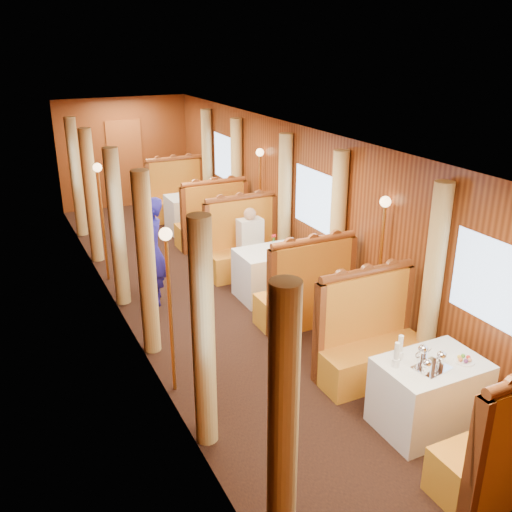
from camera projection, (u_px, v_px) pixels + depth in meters
floor at (227, 305)px, 8.57m from camera, size 3.00×12.00×0.01m
ceiling at (224, 138)px, 7.67m from camera, size 3.00×12.00×0.01m
wall_far at (125, 153)px, 13.16m from camera, size 3.00×0.01×2.50m
wall_left at (121, 241)px, 7.51m from camera, size 0.01×12.00×2.50m
wall_right at (316, 213)px, 8.73m from camera, size 0.01×12.00×2.50m
doorway_far at (126, 164)px, 13.22m from camera, size 0.80×0.04×2.00m
table_near at (429, 394)px, 5.80m from camera, size 1.05×0.72×0.75m
banquette_near_fwd at (510, 451)px, 4.94m from camera, size 1.30×0.55×1.34m
banquette_near_aft at (370, 344)px, 6.64m from camera, size 1.30×0.55×1.34m
table_mid at (272, 273)px, 8.74m from camera, size 1.05×0.72×0.75m
banquette_mid_fwd at (305, 296)px, 7.87m from camera, size 1.30×0.55×1.34m
banquette_mid_aft at (244, 250)px, 9.58m from camera, size 1.30×0.55×1.34m
table_far at (194, 213)px, 11.68m from camera, size 1.05×0.72×0.75m
banquette_far_fwd at (212, 225)px, 10.81m from camera, size 1.30×0.55×1.34m
banquette_far_aft at (178, 199)px, 12.51m from camera, size 1.30×0.55×1.34m
tea_tray at (432, 368)px, 5.56m from camera, size 0.38×0.32×0.01m
teapot_left at (427, 369)px, 5.44m from camera, size 0.19×0.17×0.12m
teapot_right at (441, 361)px, 5.57m from camera, size 0.18×0.16×0.13m
teapot_back at (422, 355)px, 5.67m from camera, size 0.17×0.13×0.14m
fruit_plate at (464, 360)px, 5.67m from camera, size 0.20×0.20×0.05m
cup_inboard at (396, 357)px, 5.56m from camera, size 0.08×0.08×0.26m
cup_outboard at (400, 350)px, 5.69m from camera, size 0.08×0.08×0.26m
rose_vase_mid at (274, 239)px, 8.55m from camera, size 0.06×0.06×0.36m
rose_vase_far at (191, 187)px, 11.50m from camera, size 0.06×0.06×0.36m
window_left_near at (225, 352)px, 4.51m from camera, size 0.01×1.20×0.90m
curtain_left_near_a at (283, 434)px, 4.00m from camera, size 0.22×0.22×2.35m
curtain_left_near_b at (203, 336)px, 5.31m from camera, size 0.22×0.22×2.35m
window_right_near at (498, 285)px, 5.71m from camera, size 0.01×1.20×0.90m
curtain_right_near_b at (433, 283)px, 6.43m from camera, size 0.22×0.22×2.35m
window_left_mid at (121, 227)px, 7.45m from camera, size 0.01×1.20×0.90m
curtain_left_mid_a at (146, 265)px, 6.93m from camera, size 0.22×0.22×2.35m
curtain_left_mid_b at (117, 229)px, 8.24m from camera, size 0.22×0.22×2.35m
window_right_mid at (316, 200)px, 8.65m from camera, size 0.01×1.20×0.90m
curtain_right_mid_a at (337, 233)px, 8.05m from camera, size 0.22×0.22×2.35m
curtain_right_mid_b at (285, 205)px, 9.36m from camera, size 0.22×0.22×2.35m
window_left_far at (76, 172)px, 10.38m from camera, size 0.01×1.20×0.90m
curtain_left_far_a at (91, 197)px, 9.87m from camera, size 0.22×0.22×2.35m
curtain_left_far_b at (76, 178)px, 11.18m from camera, size 0.22×0.22×2.35m
window_right_far at (226, 158)px, 11.59m from camera, size 0.01×1.20×0.90m
curtain_right_far_a at (237, 180)px, 10.99m from camera, size 0.22×0.22×2.35m
curtain_right_far_b at (207, 165)px, 12.30m from camera, size 0.22×0.22×2.35m
sconce_left_fore at (168, 278)px, 6.04m from camera, size 0.14×0.14×1.95m
sconce_right_fore at (382, 240)px, 7.17m from camera, size 0.14×0.14×1.95m
sconce_left_aft at (101, 199)px, 8.97m from camera, size 0.14×0.14×1.95m
sconce_right_aft at (260, 180)px, 10.11m from camera, size 0.14×0.14×1.95m
steward at (152, 252)px, 8.36m from camera, size 0.53×0.68×1.64m
passenger at (251, 236)px, 9.24m from camera, size 0.40×0.44×0.76m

